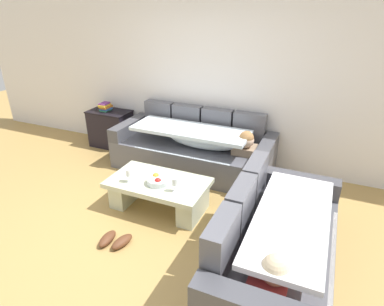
{
  "coord_description": "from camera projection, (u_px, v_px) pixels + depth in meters",
  "views": [
    {
      "loc": [
        1.73,
        -2.45,
        2.33
      ],
      "look_at": [
        0.2,
        1.05,
        0.55
      ],
      "focal_mm": 30.3,
      "sensor_mm": 36.0,
      "label": 1
    }
  ],
  "objects": [
    {
      "name": "coffee_table",
      "position": [
        159.0,
        191.0,
        3.96
      ],
      "size": [
        1.2,
        0.68,
        0.38
      ],
      "color": "beige",
      "rests_on": "ground_plane"
    },
    {
      "name": "open_magazine",
      "position": [
        181.0,
        185.0,
        3.8
      ],
      "size": [
        0.34,
        0.29,
        0.01
      ],
      "primitive_type": "cube",
      "rotation": [
        0.0,
        0.0,
        -0.35
      ],
      "color": "white",
      "rests_on": "coffee_table"
    },
    {
      "name": "couch_along_wall",
      "position": [
        195.0,
        149.0,
        4.86
      ],
      "size": [
        2.36,
        0.92,
        0.88
      ],
      "color": "#565760",
      "rests_on": "ground_plane"
    },
    {
      "name": "fruit_bowl",
      "position": [
        158.0,
        180.0,
        3.83
      ],
      "size": [
        0.28,
        0.28,
        0.1
      ],
      "color": "silver",
      "rests_on": "coffee_table"
    },
    {
      "name": "couch_near_window",
      "position": [
        276.0,
        247.0,
        2.91
      ],
      "size": [
        0.92,
        1.97,
        0.88
      ],
      "rotation": [
        0.0,
        0.0,
        1.57
      ],
      "color": "#565760",
      "rests_on": "ground_plane"
    },
    {
      "name": "wine_glass_near_right",
      "position": [
        175.0,
        182.0,
        3.64
      ],
      "size": [
        0.07,
        0.07,
        0.17
      ],
      "color": "silver",
      "rests_on": "coffee_table"
    },
    {
      "name": "book_stack_on_cabinet",
      "position": [
        105.0,
        107.0,
        5.53
      ],
      "size": [
        0.17,
        0.24,
        0.14
      ],
      "color": "#338C59",
      "rests_on": "side_cabinet"
    },
    {
      "name": "back_wall",
      "position": [
        209.0,
        74.0,
        4.86
      ],
      "size": [
        9.0,
        0.1,
        2.7
      ],
      "primitive_type": "cube",
      "color": "silver",
      "rests_on": "ground_plane"
    },
    {
      "name": "side_cabinet",
      "position": [
        111.0,
        129.0,
        5.67
      ],
      "size": [
        0.72,
        0.44,
        0.64
      ],
      "color": "black",
      "rests_on": "ground_plane"
    },
    {
      "name": "ground_plane",
      "position": [
        138.0,
        230.0,
        3.65
      ],
      "size": [
        14.0,
        14.0,
        0.0
      ],
      "primitive_type": "plane",
      "color": "#A9864A"
    },
    {
      "name": "wine_glass_near_left",
      "position": [
        129.0,
        173.0,
        3.83
      ],
      "size": [
        0.07,
        0.07,
        0.17
      ],
      "color": "silver",
      "rests_on": "coffee_table"
    },
    {
      "name": "pair_of_shoes",
      "position": [
        115.0,
        240.0,
        3.43
      ],
      "size": [
        0.33,
        0.31,
        0.09
      ],
      "color": "#59331E",
      "rests_on": "ground_plane"
    }
  ]
}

